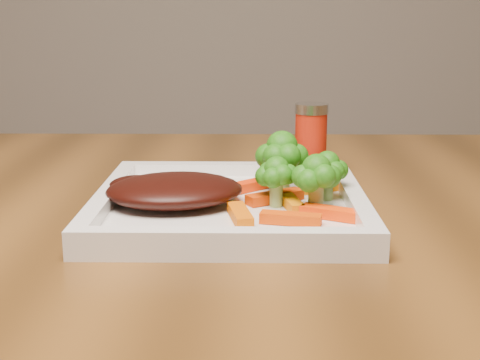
{
  "coord_description": "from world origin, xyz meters",
  "views": [
    {
      "loc": [
        -0.19,
        -0.64,
        0.95
      ],
      "look_at": [
        -0.2,
        0.01,
        0.79
      ],
      "focal_mm": 50.0,
      "sensor_mm": 36.0,
      "label": 1
    }
  ],
  "objects": [
    {
      "name": "carrot_6",
      "position": [
        -0.16,
        0.02,
        0.77
      ],
      "size": [
        0.06,
        0.05,
        0.01
      ],
      "primitive_type": "cube",
      "rotation": [
        0.0,
        0.0,
        0.55
      ],
      "color": "#CD3503",
      "rests_on": "plate"
    },
    {
      "name": "broccoli_2",
      "position": [
        -0.12,
        -0.01,
        0.79
      ],
      "size": [
        0.05,
        0.05,
        0.06
      ],
      "primitive_type": null,
      "rotation": [
        0.0,
        0.0,
        0.01
      ],
      "color": "#116814",
      "rests_on": "plate"
    },
    {
      "name": "broccoli_0",
      "position": [
        -0.15,
        0.06,
        0.8
      ],
      "size": [
        0.07,
        0.07,
        0.07
      ],
      "primitive_type": null,
      "rotation": [
        0.0,
        0.0,
        0.15
      ],
      "color": "#306110",
      "rests_on": "plate"
    },
    {
      "name": "carrot_3",
      "position": [
        -0.11,
        0.06,
        0.77
      ],
      "size": [
        0.06,
        0.04,
        0.01
      ],
      "primitive_type": "cube",
      "rotation": [
        0.0,
        0.0,
        0.45
      ],
      "color": "orange",
      "rests_on": "plate"
    },
    {
      "name": "steak",
      "position": [
        -0.26,
        0.01,
        0.78
      ],
      "size": [
        0.16,
        0.13,
        0.03
      ],
      "primitive_type": "ellipsoid",
      "rotation": [
        0.0,
        0.0,
        0.17
      ],
      "color": "black",
      "rests_on": "plate"
    },
    {
      "name": "carrot_2",
      "position": [
        -0.2,
        -0.04,
        0.77
      ],
      "size": [
        0.03,
        0.06,
        0.01
      ],
      "primitive_type": "cube",
      "rotation": [
        0.0,
        0.0,
        1.76
      ],
      "color": "#DC5E03",
      "rests_on": "plate"
    },
    {
      "name": "carrot_0",
      "position": [
        -0.15,
        -0.06,
        0.77
      ],
      "size": [
        0.06,
        0.03,
        0.01
      ],
      "primitive_type": "cube",
      "rotation": [
        0.0,
        0.0,
        -0.23
      ],
      "color": "#DF4103",
      "rests_on": "plate"
    },
    {
      "name": "broccoli_3",
      "position": [
        -0.16,
        0.0,
        0.79
      ],
      "size": [
        0.06,
        0.06,
        0.06
      ],
      "primitive_type": null,
      "rotation": [
        0.0,
        0.0,
        0.28
      ],
      "color": "#126410",
      "rests_on": "plate"
    },
    {
      "name": "plate",
      "position": [
        -0.21,
        0.01,
        0.76
      ],
      "size": [
        0.27,
        0.27,
        0.01
      ],
      "primitive_type": "cube",
      "color": "white",
      "rests_on": "dining_table"
    },
    {
      "name": "broccoli_1",
      "position": [
        -0.11,
        0.03,
        0.79
      ],
      "size": [
        0.05,
        0.05,
        0.06
      ],
      "primitive_type": null,
      "rotation": [
        0.0,
        0.0,
        0.04
      ],
      "color": "#1D5B0F",
      "rests_on": "plate"
    },
    {
      "name": "carrot_1",
      "position": [
        -0.11,
        -0.04,
        0.77
      ],
      "size": [
        0.06,
        0.04,
        0.01
      ],
      "primitive_type": "cube",
      "rotation": [
        0.0,
        0.0,
        -0.46
      ],
      "color": "#FF3D04",
      "rests_on": "plate"
    },
    {
      "name": "carrot_5",
      "position": [
        -0.15,
        -0.01,
        0.77
      ],
      "size": [
        0.02,
        0.05,
        0.01
      ],
      "primitive_type": "cube",
      "rotation": [
        0.0,
        0.0,
        -1.37
      ],
      "color": "orange",
      "rests_on": "plate"
    },
    {
      "name": "spice_shaker",
      "position": [
        -0.11,
        0.18,
        0.8
      ],
      "size": [
        0.04,
        0.04,
        0.09
      ],
      "primitive_type": "cylinder",
      "rotation": [
        0.0,
        0.0,
        -0.09
      ],
      "color": "#A51A09",
      "rests_on": "dining_table"
    },
    {
      "name": "carrot_4",
      "position": [
        -0.19,
        0.06,
        0.77
      ],
      "size": [
        0.05,
        0.05,
        0.01
      ],
      "primitive_type": "cube",
      "rotation": [
        0.0,
        0.0,
        0.72
      ],
      "color": "#F33003",
      "rests_on": "plate"
    }
  ]
}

